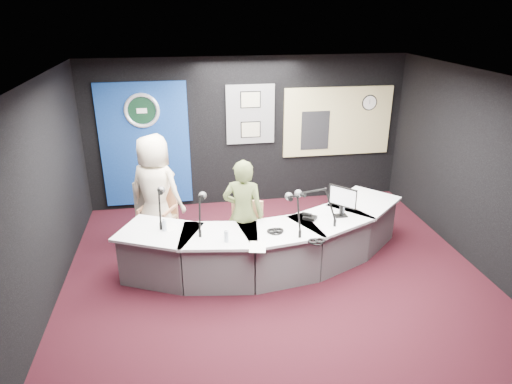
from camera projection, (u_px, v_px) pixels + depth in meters
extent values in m
plane|color=black|center=(279.00, 285.00, 6.40)|extent=(6.00, 6.00, 0.00)
cube|color=silver|center=(284.00, 83.00, 5.33)|extent=(6.00, 6.00, 0.02)
cube|color=black|center=(248.00, 133.00, 8.60)|extent=(6.00, 0.02, 2.80)
cube|color=black|center=(374.00, 359.00, 3.13)|extent=(6.00, 0.02, 2.80)
cube|color=black|center=(35.00, 209.00, 5.42)|extent=(0.02, 6.00, 2.80)
cube|color=black|center=(493.00, 180.00, 6.31)|extent=(0.02, 6.00, 2.80)
cube|color=navy|center=(145.00, 145.00, 8.35)|extent=(1.60, 0.05, 2.30)
torus|color=silver|center=(142.00, 111.00, 8.06)|extent=(0.63, 0.07, 0.63)
cylinder|color=black|center=(142.00, 111.00, 8.06)|extent=(0.48, 0.01, 0.48)
cube|color=slate|center=(250.00, 115.00, 8.44)|extent=(0.90, 0.04, 1.10)
cube|color=#9B9471|center=(251.00, 100.00, 8.31)|extent=(0.34, 0.02, 0.27)
cube|color=#9B9471|center=(251.00, 130.00, 8.52)|extent=(0.34, 0.02, 0.27)
cube|color=#C8BB7D|center=(338.00, 122.00, 8.77)|extent=(2.12, 0.06, 1.32)
cube|color=beige|center=(338.00, 122.00, 8.77)|extent=(2.00, 0.02, 1.20)
cube|color=black|center=(315.00, 130.00, 8.74)|extent=(0.55, 0.02, 0.75)
cylinder|color=white|center=(370.00, 103.00, 8.70)|extent=(0.28, 0.01, 0.28)
cube|color=slate|center=(149.00, 204.00, 7.46)|extent=(0.49, 0.33, 0.70)
imported|color=beige|center=(156.00, 191.00, 7.16)|extent=(1.07, 0.96, 1.84)
imported|color=#535E31|center=(243.00, 214.00, 6.62)|extent=(0.70, 0.57, 1.66)
cube|color=black|center=(342.00, 196.00, 6.61)|extent=(0.29, 0.30, 0.27)
cube|color=black|center=(310.00, 217.00, 6.63)|extent=(0.23, 0.22, 0.05)
torus|color=black|center=(317.00, 241.00, 5.99)|extent=(0.21, 0.21, 0.03)
torus|color=black|center=(275.00, 231.00, 6.26)|extent=(0.23, 0.23, 0.04)
cube|color=white|center=(171.00, 227.00, 6.41)|extent=(0.31, 0.35, 0.00)
cube|color=white|center=(258.00, 247.00, 5.88)|extent=(0.27, 0.33, 0.00)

